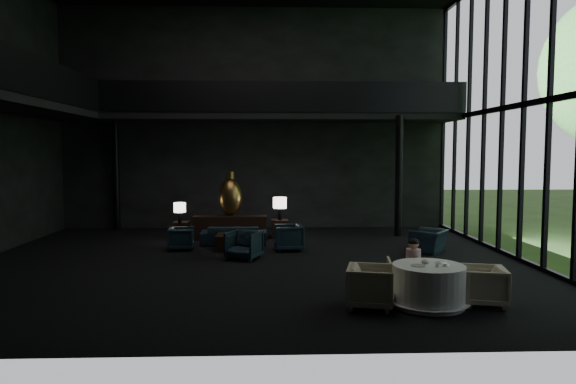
{
  "coord_description": "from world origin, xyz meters",
  "views": [
    {
      "loc": [
        0.51,
        -12.87,
        2.8
      ],
      "look_at": [
        0.99,
        0.5,
        1.75
      ],
      "focal_mm": 32.0,
      "sensor_mm": 36.0,
      "label": 1
    }
  ],
  "objects_px": {
    "sofa": "(234,232)",
    "console": "(230,228)",
    "lounge_armchair_east": "(288,236)",
    "lounge_armchair_south": "(244,243)",
    "dining_table": "(428,288)",
    "table_lamp_left": "(180,208)",
    "window_armchair": "(429,239)",
    "bronze_urn": "(230,197)",
    "side_table_left": "(181,230)",
    "dining_chair_east": "(483,284)",
    "dining_chair_north": "(405,274)",
    "coffee_table": "(234,242)",
    "lounge_armchair_west": "(181,239)",
    "dining_chair_west": "(371,283)",
    "table_lamp_right": "(280,204)",
    "child": "(413,254)",
    "side_table_right": "(280,229)"
  },
  "relations": [
    {
      "from": "sofa",
      "to": "console",
      "type": "bearing_deg",
      "value": -79.14
    },
    {
      "from": "lounge_armchair_east",
      "to": "lounge_armchair_south",
      "type": "relative_size",
      "value": 0.99
    },
    {
      "from": "console",
      "to": "dining_table",
      "type": "relative_size",
      "value": 1.6
    },
    {
      "from": "table_lamp_left",
      "to": "window_armchair",
      "type": "bearing_deg",
      "value": -17.81
    },
    {
      "from": "bronze_urn",
      "to": "side_table_left",
      "type": "bearing_deg",
      "value": 177.18
    },
    {
      "from": "dining_table",
      "to": "dining_chair_east",
      "type": "xyz_separation_m",
      "value": [
        1.02,
        0.0,
        0.07
      ]
    },
    {
      "from": "side_table_left",
      "to": "dining_chair_north",
      "type": "distance_m",
      "value": 8.55
    },
    {
      "from": "sofa",
      "to": "dining_table",
      "type": "xyz_separation_m",
      "value": [
        3.98,
        -6.38,
        -0.04
      ]
    },
    {
      "from": "lounge_armchair_south",
      "to": "coffee_table",
      "type": "xyz_separation_m",
      "value": [
        -0.35,
        1.38,
        -0.2
      ]
    },
    {
      "from": "lounge_armchair_west",
      "to": "dining_chair_north",
      "type": "distance_m",
      "value": 6.9
    },
    {
      "from": "table_lamp_left",
      "to": "lounge_armchair_west",
      "type": "distance_m",
      "value": 1.91
    },
    {
      "from": "console",
      "to": "lounge_armchair_south",
      "type": "bearing_deg",
      "value": -79.19
    },
    {
      "from": "lounge_armchair_south",
      "to": "dining_chair_east",
      "type": "distance_m",
      "value": 6.21
    },
    {
      "from": "console",
      "to": "lounge_armchair_west",
      "type": "relative_size",
      "value": 3.62
    },
    {
      "from": "lounge_armchair_south",
      "to": "window_armchair",
      "type": "relative_size",
      "value": 0.96
    },
    {
      "from": "side_table_left",
      "to": "lounge_armchair_east",
      "type": "relative_size",
      "value": 0.65
    },
    {
      "from": "lounge_armchair_west",
      "to": "bronze_urn",
      "type": "bearing_deg",
      "value": -37.89
    },
    {
      "from": "console",
      "to": "dining_table",
      "type": "bearing_deg",
      "value": -60.37
    },
    {
      "from": "lounge_armchair_west",
      "to": "dining_chair_east",
      "type": "xyz_separation_m",
      "value": [
        6.43,
        -5.54,
        0.07
      ]
    },
    {
      "from": "dining_chair_east",
      "to": "dining_chair_west",
      "type": "xyz_separation_m",
      "value": [
        -2.09,
        -0.08,
        0.05
      ]
    },
    {
      "from": "table_lamp_right",
      "to": "child",
      "type": "bearing_deg",
      "value": -68.68
    },
    {
      "from": "console",
      "to": "sofa",
      "type": "distance_m",
      "value": 0.95
    },
    {
      "from": "lounge_armchair_east",
      "to": "side_table_right",
      "type": "bearing_deg",
      "value": -179.64
    },
    {
      "from": "coffee_table",
      "to": "child",
      "type": "xyz_separation_m",
      "value": [
        3.89,
        -4.65,
        0.54
      ]
    },
    {
      "from": "table_lamp_right",
      "to": "bronze_urn",
      "type": "bearing_deg",
      "value": 179.35
    },
    {
      "from": "side_table_right",
      "to": "lounge_armchair_east",
      "type": "height_order",
      "value": "lounge_armchair_east"
    },
    {
      "from": "bronze_urn",
      "to": "coffee_table",
      "type": "bearing_deg",
      "value": -82.44
    },
    {
      "from": "table_lamp_left",
      "to": "dining_chair_east",
      "type": "distance_m",
      "value": 9.97
    },
    {
      "from": "bronze_urn",
      "to": "side_table_left",
      "type": "relative_size",
      "value": 2.6
    },
    {
      "from": "bronze_urn",
      "to": "side_table_left",
      "type": "height_order",
      "value": "bronze_urn"
    },
    {
      "from": "lounge_armchair_east",
      "to": "console",
      "type": "bearing_deg",
      "value": -142.39
    },
    {
      "from": "console",
      "to": "sofa",
      "type": "bearing_deg",
      "value": -79.05
    },
    {
      "from": "dining_chair_east",
      "to": "coffee_table",
      "type": "bearing_deg",
      "value": -126.11
    },
    {
      "from": "console",
      "to": "window_armchair",
      "type": "xyz_separation_m",
      "value": [
        5.72,
        -2.37,
        0.01
      ]
    },
    {
      "from": "console",
      "to": "table_lamp_left",
      "type": "distance_m",
      "value": 1.72
    },
    {
      "from": "lounge_armchair_east",
      "to": "dining_chair_east",
      "type": "height_order",
      "value": "lounge_armchair_east"
    },
    {
      "from": "side_table_right",
      "to": "dining_chair_north",
      "type": "height_order",
      "value": "dining_chair_north"
    },
    {
      "from": "dining_chair_east",
      "to": "child",
      "type": "bearing_deg",
      "value": -119.45
    },
    {
      "from": "bronze_urn",
      "to": "lounge_armchair_east",
      "type": "height_order",
      "value": "bronze_urn"
    },
    {
      "from": "coffee_table",
      "to": "dining_chair_north",
      "type": "relative_size",
      "value": 1.56
    },
    {
      "from": "console",
      "to": "window_armchair",
      "type": "bearing_deg",
      "value": -22.54
    },
    {
      "from": "lounge_armchair_west",
      "to": "window_armchair",
      "type": "height_order",
      "value": "window_armchair"
    },
    {
      "from": "dining_table",
      "to": "dining_chair_north",
      "type": "distance_m",
      "value": 1.1
    },
    {
      "from": "table_lamp_left",
      "to": "dining_chair_west",
      "type": "xyz_separation_m",
      "value": [
        4.69,
        -7.37,
        -0.55
      ]
    },
    {
      "from": "lounge_armchair_west",
      "to": "window_armchair",
      "type": "xyz_separation_m",
      "value": [
        6.97,
        -0.6,
        0.06
      ]
    },
    {
      "from": "dining_chair_east",
      "to": "dining_chair_west",
      "type": "bearing_deg",
      "value": -75.38
    },
    {
      "from": "table_lamp_right",
      "to": "child",
      "type": "relative_size",
      "value": 1.18
    },
    {
      "from": "side_table_right",
      "to": "window_armchair",
      "type": "bearing_deg",
      "value": -32.08
    },
    {
      "from": "table_lamp_right",
      "to": "dining_chair_east",
      "type": "bearing_deg",
      "value": -64.32
    },
    {
      "from": "console",
      "to": "lounge_armchair_east",
      "type": "xyz_separation_m",
      "value": [
        1.8,
        -1.96,
        0.05
      ]
    }
  ]
}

